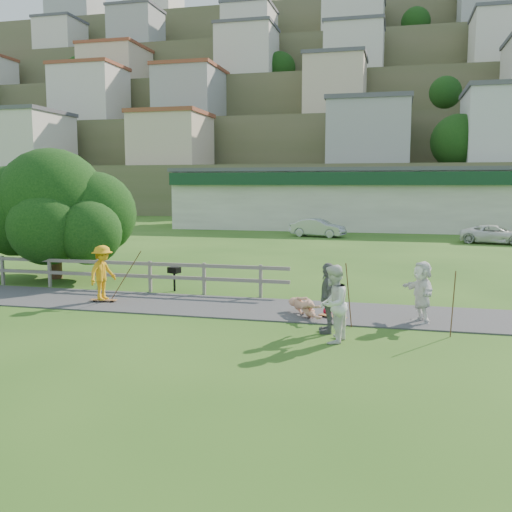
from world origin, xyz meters
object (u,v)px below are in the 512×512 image
Objects in this scene: skater_fallen at (305,307)px; car_silver at (318,228)px; spectator_d at (422,292)px; skater_rider at (103,276)px; tree at (53,228)px; car_white at (495,234)px; spectator_a at (333,304)px; spectator_b at (328,298)px; bbq at (174,279)px.

car_silver is at bearing 62.33° from skater_fallen.
spectator_d is at bearing -153.22° from car_silver.
tree reaches higher than skater_rider.
spectator_d is at bearing -16.88° from tree.
car_silver is at bearing 92.62° from car_white.
skater_fallen is at bearing -21.64° from tree.
spectator_a is at bearing -158.75° from car_silver.
spectator_b is at bearing -158.95° from car_silver.
spectator_b is 13.10m from tree.
skater_rider is 5.87m from tree.
car_white is at bearing -87.22° from car_silver.
spectator_b reaches higher than car_white.
skater_rider is at bearing -114.84° from spectator_b.
tree is 8.00× the size of bbq.
spectator_a reaches higher than car_white.
tree reaches higher than skater_fallen.
skater_rider is 0.25× the size of tree.
car_white is at bearing -23.11° from skater_rider.
spectator_a is (7.63, -2.87, 0.06)m from skater_rider.
skater_rider is 0.41× the size of car_white.
car_silver is (-2.97, 25.00, 0.35)m from skater_fallen.
car_white is at bearing 145.10° from spectator_d.
skater_fallen is 1.86m from spectator_b.
skater_fallen is 11.80m from tree.
spectator_d is at bearing -0.29° from bbq.
skater_fallen is 0.39× the size of car_white.
spectator_a is 0.27× the size of tree.
car_white is (7.60, 25.36, -0.35)m from spectator_a.
car_white is at bearing 43.70° from tree.
skater_rider is at bearing -102.86° from bbq.
bbq is at bearing 116.54° from skater_fallen.
skater_rider is 0.97× the size of spectator_b.
tree is (-4.26, 3.87, 1.17)m from skater_rider.
spectator_b is 25.70m from car_white.
car_silver is (3.61, 24.57, -0.23)m from skater_rider.
spectator_b reaches higher than skater_rider.
spectator_d is (2.14, 2.48, -0.08)m from spectator_a.
spectator_d is 25.71m from car_silver.
spectator_a reaches higher than skater_fallen.
skater_rider is 2.86m from bbq.
skater_fallen is 2.73m from spectator_a.
car_silver is at bearing -161.95° from spectator_a.
skater_rider is 0.93× the size of spectator_a.
bbq is at bearing -14.32° from tree.
skater_rider reaches higher than bbq.
spectator_d is at bearing -33.67° from skater_fallen.
car_white reaches higher than bbq.
skater_rider is 8.15m from spectator_a.
car_silver is 11.81m from car_white.
car_white is at bearing 34.88° from skater_fallen.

